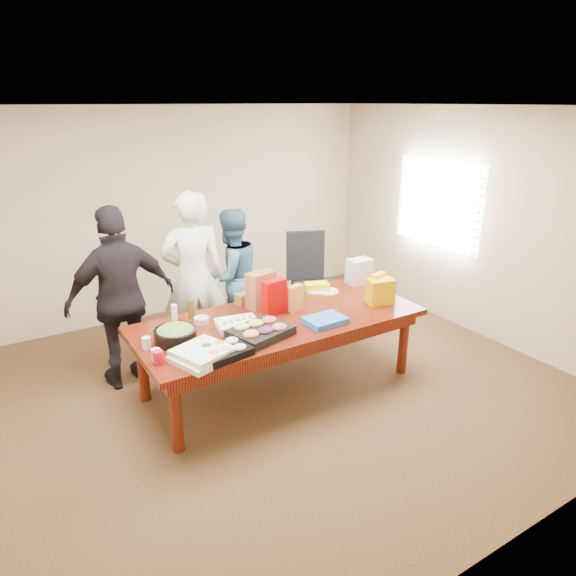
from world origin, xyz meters
TOP-DOWN VIEW (x-y plane):
  - floor at (0.00, 0.00)m, footprint 5.50×5.00m
  - ceiling at (0.00, 0.00)m, footprint 5.50×5.00m
  - wall_back at (0.00, 2.50)m, footprint 5.50×0.04m
  - wall_front at (0.00, -2.50)m, footprint 5.50×0.04m
  - wall_right at (2.75, 0.00)m, footprint 0.04×5.00m
  - window_panel at (2.72, 0.60)m, footprint 0.03×1.40m
  - window_blinds at (2.68, 0.60)m, footprint 0.04×1.36m
  - conference_table at (0.00, 0.00)m, footprint 2.80×1.20m
  - office_chair at (1.14, 1.05)m, footprint 0.76×0.76m
  - person_center at (-0.46, 1.04)m, footprint 0.76×0.57m
  - person_right at (0.08, 1.23)m, footprint 0.87×0.73m
  - person_left at (-1.27, 0.88)m, footprint 1.11×0.52m
  - veggie_tray at (-0.80, -0.43)m, footprint 0.46×0.39m
  - fruit_tray at (-0.35, -0.26)m, footprint 0.60×0.52m
  - sheet_cake at (-0.45, 0.01)m, footprint 0.42×0.35m
  - salad_bowl at (-1.04, 0.02)m, footprint 0.47×0.47m
  - chip_bag_blue at (0.31, -0.33)m, footprint 0.38×0.29m
  - chip_bag_red at (0.01, 0.11)m, footprint 0.25×0.13m
  - chip_bag_yellow at (1.13, -0.13)m, footprint 0.21×0.13m
  - chip_bag_orange at (0.24, 0.09)m, footprint 0.18×0.12m
  - mayo_jar at (0.17, 0.36)m, footprint 0.09×0.09m
  - mustard_bottle at (0.19, 0.40)m, footprint 0.07×0.07m
  - dressing_bottle at (-0.73, 0.44)m, footprint 0.08×0.08m
  - ranch_bottle at (-0.90, 0.45)m, footprint 0.07×0.07m
  - banana_bunch at (0.74, 0.44)m, footprint 0.30×0.24m
  - bread_loaf at (-0.06, 0.52)m, footprint 0.30×0.16m
  - kraft_bag at (-0.01, 0.34)m, footprint 0.31×0.22m
  - red_cup at (-1.30, -0.28)m, footprint 0.09×0.09m
  - clear_cup_a at (-1.30, -0.23)m, footprint 0.10×0.10m
  - clear_cup_b at (-1.30, 0.03)m, footprint 0.09×0.09m
  - pizza_box_lower at (-0.99, -0.41)m, footprint 0.51×0.51m
  - pizza_box_upper at (-0.97, -0.40)m, footprint 0.51×0.51m
  - plate_a at (0.82, 0.34)m, footprint 0.27×0.27m
  - plate_b at (0.73, 0.44)m, footprint 0.31×0.31m
  - dip_bowl_a at (0.27, 0.29)m, footprint 0.17×0.17m
  - dip_bowl_b at (-0.69, 0.29)m, footprint 0.18×0.18m
  - grocery_bag_white at (1.30, 0.38)m, footprint 0.28×0.20m
  - grocery_bag_yellow at (1.09, -0.22)m, footprint 0.30×0.24m

SIDE VIEW (x-z plane):
  - floor at x=0.00m, z-range -0.02..0.00m
  - conference_table at x=0.00m, z-range 0.00..0.75m
  - office_chair at x=1.14m, z-range 0.00..1.15m
  - plate_a at x=0.82m, z-range 0.75..0.76m
  - plate_b at x=0.73m, z-range 0.75..0.77m
  - pizza_box_lower at x=-0.99m, z-range 0.75..0.80m
  - chip_bag_blue at x=0.31m, z-range 0.75..0.81m
  - dip_bowl_b at x=-0.69m, z-range 0.75..0.81m
  - veggie_tray at x=-0.80m, z-range 0.75..0.81m
  - dip_bowl_a at x=0.27m, z-range 0.75..0.81m
  - sheet_cake at x=-0.45m, z-range 0.75..0.82m
  - fruit_tray at x=-0.35m, z-range 0.75..0.83m
  - banana_bunch at x=0.74m, z-range 0.75..0.84m
  - person_right at x=0.08m, z-range 0.00..1.60m
  - clear_cup_b at x=-1.30m, z-range 0.75..0.86m
  - clear_cup_a at x=-1.30m, z-range 0.75..0.86m
  - red_cup at x=-1.30m, z-range 0.75..0.86m
  - bread_loaf at x=-0.06m, z-range 0.75..0.86m
  - salad_bowl at x=-1.04m, z-range 0.75..0.87m
  - pizza_box_upper at x=-0.97m, z-range 0.80..0.84m
  - mayo_jar at x=0.17m, z-range 0.75..0.89m
  - mustard_bottle at x=0.19m, z-range 0.75..0.92m
  - ranch_bottle at x=-0.90m, z-range 0.75..0.92m
  - dressing_bottle at x=-0.73m, z-range 0.75..0.95m
  - chip_bag_orange at x=0.24m, z-range 0.75..1.01m
  - grocery_bag_yellow at x=1.09m, z-range 0.75..1.01m
  - grocery_bag_white at x=1.30m, z-range 0.75..1.04m
  - chip_bag_yellow at x=1.13m, z-range 0.75..1.04m
  - person_left at x=-1.27m, z-range 0.00..1.84m
  - chip_bag_red at x=0.01m, z-range 0.75..1.10m
  - kraft_bag at x=-0.01m, z-range 0.75..1.12m
  - person_center at x=-0.46m, z-range 0.00..1.89m
  - wall_back at x=0.00m, z-range 0.00..2.70m
  - wall_front at x=0.00m, z-range 0.00..2.70m
  - wall_right at x=2.75m, z-range 0.00..2.70m
  - window_panel at x=2.72m, z-range 0.95..2.05m
  - window_blinds at x=2.68m, z-range 1.00..2.00m
  - ceiling at x=0.00m, z-range 2.70..2.72m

